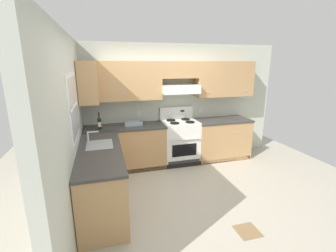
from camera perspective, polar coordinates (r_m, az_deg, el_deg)
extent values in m
plane|color=#B2AA99|center=(4.19, 2.70, -15.80)|extent=(7.04, 7.04, 0.00)
cube|color=olive|center=(3.55, 18.67, -22.92)|extent=(0.30, 0.30, 0.01)
cube|color=beige|center=(5.35, 2.08, 5.63)|extent=(4.68, 0.12, 2.55)
cube|color=tan|center=(4.82, -10.74, 10.65)|extent=(1.51, 0.34, 0.76)
cube|color=tan|center=(5.48, 13.42, 10.99)|extent=(1.32, 0.34, 0.76)
cube|color=tan|center=(5.05, 2.67, 13.45)|extent=(0.80, 0.34, 0.34)
cube|color=white|center=(5.03, 2.76, 9.00)|extent=(0.80, 0.46, 0.17)
cube|color=white|center=(4.84, 3.58, 7.85)|extent=(0.80, 0.03, 0.04)
sphere|color=silver|center=(4.67, -10.38, 7.32)|extent=(0.02, 0.02, 0.02)
sphere|color=silver|center=(5.14, 9.68, 8.02)|extent=(0.02, 0.02, 0.02)
sphere|color=silver|center=(5.59, 18.34, 8.03)|extent=(0.02, 0.02, 0.02)
cube|color=silver|center=(5.12, -6.96, 2.89)|extent=(0.08, 0.01, 0.12)
cube|color=silver|center=(5.11, -6.96, 3.12)|extent=(0.03, 0.00, 0.03)
cube|color=silver|center=(5.12, -6.94, 2.64)|extent=(0.03, 0.00, 0.03)
cube|color=silver|center=(5.52, 7.92, 3.72)|extent=(0.08, 0.01, 0.12)
cube|color=silver|center=(5.51, 7.95, 3.94)|extent=(0.03, 0.00, 0.03)
cube|color=silver|center=(5.52, 7.93, 3.49)|extent=(0.03, 0.00, 0.03)
cube|color=beige|center=(3.64, -22.55, 0.07)|extent=(0.12, 4.00, 2.55)
cube|color=white|center=(3.58, -22.12, 4.38)|extent=(0.04, 1.00, 0.92)
cube|color=white|center=(3.57, -21.80, 4.41)|extent=(0.01, 0.90, 0.82)
cube|color=white|center=(3.57, -21.75, 4.41)|extent=(0.01, 0.90, 0.02)
cube|color=tan|center=(4.63, -18.74, 9.96)|extent=(0.34, 0.64, 0.76)
cube|color=tan|center=(4.97, -10.04, -5.33)|extent=(1.57, 0.61, 0.87)
cube|color=#3D3A38|center=(4.84, -10.28, -0.27)|extent=(1.60, 0.63, 0.04)
cube|color=tan|center=(5.59, 12.73, -3.19)|extent=(1.24, 0.61, 0.87)
cube|color=#3D3A38|center=(5.47, 13.00, 1.35)|extent=(1.26, 0.63, 0.04)
cube|color=black|center=(5.05, 2.03, -9.55)|extent=(3.54, 0.06, 0.09)
sphere|color=silver|center=(4.58, -13.69, -4.09)|extent=(0.03, 0.03, 0.03)
sphere|color=silver|center=(5.35, 16.23, -1.50)|extent=(0.03, 0.03, 0.03)
cube|color=tan|center=(3.81, -15.72, -12.23)|extent=(0.61, 1.89, 0.87)
cube|color=#3D3A38|center=(3.62, -16.22, -5.80)|extent=(0.63, 1.91, 0.04)
cube|color=black|center=(4.00, -11.19, -16.94)|extent=(0.06, 1.85, 0.09)
cube|color=#999B9E|center=(3.84, -16.24, -4.36)|extent=(0.40, 0.48, 0.01)
cube|color=#28282B|center=(3.87, -16.16, -5.37)|extent=(0.34, 0.42, 0.14)
cylinder|color=silver|center=(3.82, -18.76, -2.92)|extent=(0.03, 0.03, 0.22)
cylinder|color=silver|center=(3.78, -17.68, -1.40)|extent=(0.16, 0.02, 0.02)
cube|color=white|center=(5.20, 2.91, -3.98)|extent=(0.76, 0.58, 0.91)
cube|color=black|center=(4.96, 3.99, -5.85)|extent=(0.53, 0.01, 0.26)
cylinder|color=silver|center=(4.86, 4.13, -3.30)|extent=(0.65, 0.02, 0.02)
cube|color=#333333|center=(5.07, 3.93, -8.86)|extent=(0.70, 0.01, 0.11)
cube|color=white|center=(5.07, 2.98, 0.99)|extent=(0.76, 0.58, 0.02)
cube|color=white|center=(5.29, 2.06, 3.10)|extent=(0.76, 0.04, 0.29)
cube|color=#053F0C|center=(5.31, 3.50, 3.67)|extent=(0.09, 0.01, 0.04)
cylinder|color=black|center=(4.88, 1.62, 0.70)|extent=(0.19, 0.19, 0.02)
cylinder|color=black|center=(4.89, 1.62, 0.63)|extent=(0.07, 0.07, 0.01)
cylinder|color=black|center=(4.99, 5.35, 0.95)|extent=(0.19, 0.19, 0.02)
cylinder|color=black|center=(5.00, 5.35, 0.89)|extent=(0.07, 0.07, 0.01)
cylinder|color=black|center=(5.15, 0.69, 1.43)|extent=(0.19, 0.19, 0.02)
cylinder|color=black|center=(5.15, 0.69, 1.37)|extent=(0.07, 0.07, 0.01)
cylinder|color=black|center=(5.25, 4.26, 1.66)|extent=(0.19, 0.19, 0.02)
cylinder|color=black|center=(5.25, 4.25, 1.60)|extent=(0.07, 0.07, 0.01)
cylinder|color=white|center=(5.22, -0.07, 2.66)|extent=(0.04, 0.02, 0.04)
cylinder|color=white|center=(5.26, 1.41, 2.75)|extent=(0.04, 0.02, 0.04)
cylinder|color=white|center=(5.30, 2.86, 2.84)|extent=(0.04, 0.02, 0.04)
cylinder|color=white|center=(5.35, 4.30, 2.92)|extent=(0.04, 0.02, 0.04)
cylinder|color=black|center=(4.70, -16.22, 0.48)|extent=(0.07, 0.07, 0.21)
cone|color=black|center=(4.67, -16.33, 1.94)|extent=(0.07, 0.07, 0.04)
cylinder|color=black|center=(4.66, -16.39, 2.70)|extent=(0.03, 0.03, 0.09)
cylinder|color=maroon|center=(4.65, -16.42, 3.13)|extent=(0.03, 0.03, 0.02)
cube|color=silver|center=(4.66, -16.22, 0.32)|extent=(0.06, 0.00, 0.09)
cube|color=#9EADB7|center=(4.89, -8.40, 0.30)|extent=(0.28, 0.16, 0.02)
cube|color=#9EADB7|center=(4.79, -8.27, 0.41)|extent=(0.36, 0.01, 0.08)
cube|color=#9EADB7|center=(4.97, -8.56, 0.93)|extent=(0.36, 0.01, 0.08)
cube|color=#9EADB7|center=(4.86, -10.41, 0.54)|extent=(0.01, 0.17, 0.08)
cube|color=#9EADB7|center=(4.90, -6.44, 0.81)|extent=(0.01, 0.17, 0.08)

